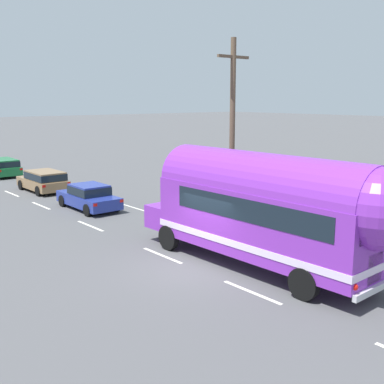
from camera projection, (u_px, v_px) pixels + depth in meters
The scene contains 7 objects.
ground_plane at pixel (194, 268), 17.14m from camera, with size 300.00×300.00×0.00m, color #4C4C4F.
lane_markings at pixel (87, 201), 28.51m from camera, with size 3.88×80.00×0.01m.
utility_pole at pixel (232, 134), 21.19m from camera, with size 1.80×0.24×8.50m.
painted_bus at pixel (271, 207), 16.50m from camera, with size 2.75×11.04×4.12m.
car_lead at pixel (89, 196), 26.23m from camera, with size 1.93×4.41×1.37m.
car_second at pixel (44, 180), 31.18m from camera, with size 2.01×4.27×1.37m.
car_third at pixel (2, 166), 37.40m from camera, with size 2.05×4.41×1.37m.
Camera 1 is at (-10.54, -12.44, 5.94)m, focal length 45.10 mm.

